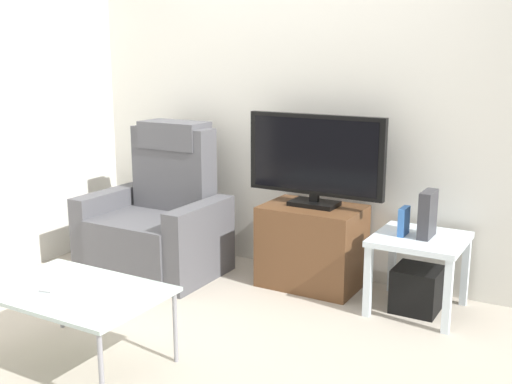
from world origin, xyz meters
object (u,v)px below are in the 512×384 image
object	(u,v)px
subwoofer_box	(417,289)
game_console	(428,214)
television	(315,158)
cell_phone	(53,286)
recliner_armchair	(159,220)
book_upright	(404,221)
side_table	(419,249)
tv_stand	(312,246)
coffee_table	(76,294)

from	to	relation	value
subwoofer_box	game_console	distance (m)	0.49
television	cell_phone	bearing A→B (deg)	-112.28
recliner_armchair	game_console	world-z (taller)	recliner_armchair
recliner_armchair	book_upright	distance (m)	1.80
side_table	game_console	distance (m)	0.22
cell_phone	side_table	bearing A→B (deg)	34.16
game_console	cell_phone	distance (m)	2.19
tv_stand	subwoofer_box	xyz separation A→B (m)	(0.75, -0.07, -0.14)
book_upright	cell_phone	size ratio (longest dim) A/B	1.17
recliner_armchair	book_upright	world-z (taller)	recliner_armchair
recliner_armchair	game_console	xyz separation A→B (m)	(1.91, 0.20, 0.25)
subwoofer_box	cell_phone	bearing A→B (deg)	-132.25
game_console	coffee_table	bearing A→B (deg)	-130.91
tv_stand	cell_phone	xyz separation A→B (m)	(-0.69, -1.66, 0.13)
recliner_armchair	side_table	xyz separation A→B (m)	(1.88, 0.19, 0.03)
recliner_armchair	book_upright	size ratio (longest dim) A/B	6.16
television	tv_stand	bearing A→B (deg)	-90.00
side_table	coffee_table	bearing A→B (deg)	-130.35
coffee_table	cell_phone	bearing A→B (deg)	-164.17
television	coffee_table	world-z (taller)	television
subwoofer_box	game_console	bearing A→B (deg)	15.95
subwoofer_box	coffee_table	world-z (taller)	coffee_table
tv_stand	coffee_table	world-z (taller)	tv_stand
subwoofer_box	cell_phone	size ratio (longest dim) A/B	1.85
television	recliner_armchair	bearing A→B (deg)	-165.99
television	book_upright	bearing A→B (deg)	-9.46
game_console	side_table	bearing A→B (deg)	-164.05
recliner_armchair	coffee_table	distance (m)	1.47
television	game_console	size ratio (longest dim) A/B	3.38
television	recliner_armchair	world-z (taller)	television
tv_stand	subwoofer_box	distance (m)	0.77
side_table	recliner_armchair	bearing A→B (deg)	-174.19
side_table	game_console	bearing A→B (deg)	15.95
tv_stand	game_console	size ratio (longest dim) A/B	2.32
tv_stand	side_table	xyz separation A→B (m)	(0.75, -0.07, 0.12)
book_upright	game_console	world-z (taller)	game_console
subwoofer_box	recliner_armchair	bearing A→B (deg)	-174.19
tv_stand	television	size ratio (longest dim) A/B	0.69
recliner_armchair	coffee_table	size ratio (longest dim) A/B	1.20
recliner_armchair	book_upright	bearing A→B (deg)	4.75
recliner_armchair	tv_stand	bearing A→B (deg)	12.35
television	cell_phone	distance (m)	1.87
recliner_armchair	game_console	size ratio (longest dim) A/B	3.77
game_console	television	bearing A→B (deg)	174.28
recliner_armchair	cell_phone	xyz separation A→B (m)	(0.43, -1.40, 0.04)
side_table	tv_stand	bearing A→B (deg)	174.70
subwoofer_box	book_upright	xyz separation A→B (m)	(-0.10, -0.02, 0.43)
subwoofer_box	game_console	xyz separation A→B (m)	(0.04, 0.01, 0.49)
television	side_table	xyz separation A→B (m)	(0.75, -0.09, -0.49)
subwoofer_box	side_table	bearing A→B (deg)	-90.00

